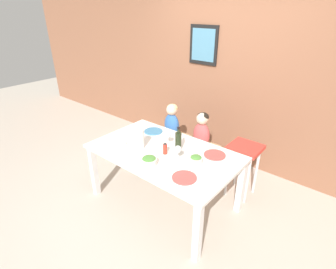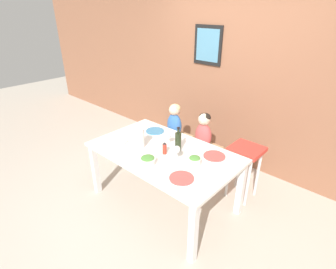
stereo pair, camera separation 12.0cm
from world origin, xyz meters
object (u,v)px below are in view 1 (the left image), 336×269
chair_far_center (200,151)px  wine_glass_far (168,135)px  wine_glass_near (178,150)px  dinner_plate_back_right (215,155)px  person_child_center (202,129)px  salad_bowl_large (149,160)px  salad_bowl_small (196,159)px  chair_right_highchair (244,156)px  dinner_plate_back_left (153,131)px  chair_far_left (172,140)px  paper_towel_roll (139,138)px  person_child_left (172,120)px  dinner_plate_front_right (184,178)px  dinner_plate_front_left (117,143)px  wine_bottle (178,141)px

chair_far_center → wine_glass_far: size_ratio=2.80×
wine_glass_near → dinner_plate_back_right: (0.26, 0.33, -0.12)m
person_child_center → salad_bowl_large: bearing=-88.0°
salad_bowl_large → salad_bowl_small: same height
chair_right_highchair → dinner_plate_back_left: size_ratio=2.93×
chair_far_left → paper_towel_roll: bearing=-75.5°
person_child_left → dinner_plate_front_right: (0.98, -1.03, -0.00)m
paper_towel_roll → dinner_plate_front_left: paper_towel_roll is taller
wine_glass_near → dinner_plate_back_right: bearing=51.8°
paper_towel_roll → salad_bowl_large: 0.38m
salad_bowl_large → dinner_plate_back_left: size_ratio=0.70×
wine_glass_far → dinner_plate_back_left: (-0.38, 0.15, -0.12)m
wine_glass_far → dinner_plate_front_right: bearing=-37.4°
dinner_plate_front_right → chair_far_center: bearing=114.6°
chair_far_center → person_child_left: size_ratio=0.95×
wine_bottle → dinner_plate_back_left: bearing=161.8°
chair_right_highchair → dinner_plate_back_left: 1.19m
chair_far_left → chair_far_center: (0.51, 0.00, 0.00)m
wine_bottle → paper_towel_roll: wine_bottle is taller
paper_towel_roll → dinner_plate_front_left: (-0.29, -0.10, -0.11)m
wine_bottle → wine_glass_near: (0.12, -0.16, 0.01)m
chair_far_left → dinner_plate_front_left: dinner_plate_front_left is taller
chair_far_center → wine_glass_far: 0.76m
person_child_left → salad_bowl_small: 1.17m
wine_bottle → salad_bowl_small: size_ratio=2.11×
salad_bowl_small → wine_glass_far: bearing=165.6°
dinner_plate_back_right → dinner_plate_front_right: 0.56m
chair_right_highchair → wine_bottle: bearing=-130.2°
dinner_plate_front_right → dinner_plate_back_left: bearing=148.4°
wine_bottle → dinner_plate_front_right: bearing=-46.0°
chair_far_left → dinner_plate_back_right: size_ratio=1.97×
person_child_center → wine_glass_far: size_ratio=2.96×
chair_far_left → chair_right_highchair: chair_right_highchair is taller
person_child_left → dinner_plate_front_right: size_ratio=2.08×
salad_bowl_small → dinner_plate_back_left: size_ratio=0.57×
chair_right_highchair → salad_bowl_small: (-0.23, -0.73, 0.21)m
chair_right_highchair → person_child_center: 0.65m
dinner_plate_back_left → wine_bottle: bearing=-18.2°
chair_far_left → dinner_plate_back_right: dinner_plate_back_right is taller
chair_far_center → person_child_left: (-0.51, 0.00, 0.33)m
person_child_center → dinner_plate_front_left: 1.13m
person_child_center → dinner_plate_back_right: 0.67m
person_child_center → dinner_plate_back_left: size_ratio=2.08×
person_child_center → dinner_plate_front_right: bearing=-65.4°
salad_bowl_large → dinner_plate_front_right: 0.44m
dinner_plate_back_left → dinner_plate_back_right: 0.93m
wine_bottle → person_child_center: bearing=98.3°
salad_bowl_small → dinner_plate_back_left: salad_bowl_small is taller
wine_bottle → paper_towel_roll: 0.45m
chair_right_highchair → salad_bowl_large: (-0.59, -1.06, 0.21)m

